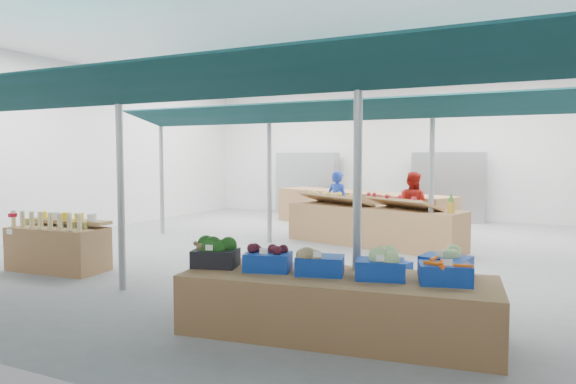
# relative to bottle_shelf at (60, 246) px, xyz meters

# --- Properties ---
(floor) EXTENTS (13.00, 13.00, 0.00)m
(floor) POSITION_rel_bottle_shelf_xyz_m (2.86, 3.50, -0.41)
(floor) COLOR slate
(floor) RESTS_ON ground
(hall) EXTENTS (13.00, 13.00, 13.00)m
(hall) POSITION_rel_bottle_shelf_xyz_m (2.86, 4.93, 2.24)
(hall) COLOR silver
(hall) RESTS_ON ground
(pole_grid) EXTENTS (10.00, 4.60, 3.00)m
(pole_grid) POSITION_rel_bottle_shelf_xyz_m (3.61, 1.75, 1.41)
(pole_grid) COLOR gray
(pole_grid) RESTS_ON floor
(awnings) EXTENTS (9.50, 7.08, 0.30)m
(awnings) POSITION_rel_bottle_shelf_xyz_m (3.61, 1.75, 2.37)
(awnings) COLOR #0B302D
(awnings) RESTS_ON pole_grid
(back_shelving_left) EXTENTS (2.00, 0.50, 2.00)m
(back_shelving_left) POSITION_rel_bottle_shelf_xyz_m (0.36, 9.50, 0.59)
(back_shelving_left) COLOR #B23F33
(back_shelving_left) RESTS_ON floor
(back_shelving_right) EXTENTS (2.00, 0.50, 2.00)m
(back_shelving_right) POSITION_rel_bottle_shelf_xyz_m (4.86, 9.50, 0.59)
(back_shelving_right) COLOR #B23F33
(back_shelving_right) RESTS_ON floor
(bottle_shelf) EXTENTS (1.69, 1.14, 1.01)m
(bottle_shelf) POSITION_rel_bottle_shelf_xyz_m (0.00, 0.00, 0.00)
(bottle_shelf) COLOR olive
(bottle_shelf) RESTS_ON floor
(veg_counter) EXTENTS (3.42, 1.53, 0.64)m
(veg_counter) POSITION_rel_bottle_shelf_xyz_m (5.27, -0.93, -0.08)
(veg_counter) COLOR olive
(veg_counter) RESTS_ON floor
(fruit_counter) EXTENTS (4.00, 1.88, 0.83)m
(fruit_counter) POSITION_rel_bottle_shelf_xyz_m (4.04, 4.57, 0.01)
(fruit_counter) COLOR olive
(fruit_counter) RESTS_ON floor
(far_counter) EXTENTS (5.36, 3.06, 0.96)m
(far_counter) POSITION_rel_bottle_shelf_xyz_m (2.93, 7.07, 0.08)
(far_counter) COLOR olive
(far_counter) RESTS_ON floor
(crate_stack) EXTENTS (0.58, 0.50, 0.59)m
(crate_stack) POSITION_rel_bottle_shelf_xyz_m (5.52, 0.31, -0.11)
(crate_stack) COLOR #0E349A
(crate_stack) RESTS_ON floor
(vendor_left) EXTENTS (0.64, 0.50, 1.56)m
(vendor_left) POSITION_rel_bottle_shelf_xyz_m (2.84, 5.67, 0.37)
(vendor_left) COLOR #1A37AC
(vendor_left) RESTS_ON floor
(vendor_right) EXTENTS (0.88, 0.76, 1.56)m
(vendor_right) POSITION_rel_bottle_shelf_xyz_m (4.64, 5.67, 0.37)
(vendor_right) COLOR #AA1A14
(vendor_right) RESTS_ON floor
(crate_broccoli) EXTENTS (0.57, 0.47, 0.35)m
(crate_broccoli) POSITION_rel_bottle_shelf_xyz_m (3.87, -1.12, 0.40)
(crate_broccoli) COLOR black
(crate_broccoli) RESTS_ON veg_counter
(crate_beets) EXTENTS (0.57, 0.47, 0.29)m
(crate_beets) POSITION_rel_bottle_shelf_xyz_m (4.50, -1.03, 0.37)
(crate_beets) COLOR #0E349A
(crate_beets) RESTS_ON veg_counter
(crate_celeriac) EXTENTS (0.57, 0.47, 0.31)m
(crate_celeriac) POSITION_rel_bottle_shelf_xyz_m (5.09, -0.95, 0.38)
(crate_celeriac) COLOR #0E349A
(crate_celeriac) RESTS_ON veg_counter
(crate_cabbage) EXTENTS (0.57, 0.47, 0.35)m
(crate_cabbage) POSITION_rel_bottle_shelf_xyz_m (5.73, -0.87, 0.40)
(crate_cabbage) COLOR #0E349A
(crate_cabbage) RESTS_ON veg_counter
(crate_carrots) EXTENTS (0.57, 0.47, 0.29)m
(crate_carrots) POSITION_rel_bottle_shelf_xyz_m (6.37, -0.78, 0.35)
(crate_carrots) COLOR #0E349A
(crate_carrots) RESTS_ON veg_counter
(sparrow) EXTENTS (0.12, 0.09, 0.11)m
(sparrow) POSITION_rel_bottle_shelf_xyz_m (3.73, -1.25, 0.48)
(sparrow) COLOR brown
(sparrow) RESTS_ON crate_broccoli
(pole_ribbon) EXTENTS (0.12, 0.12, 0.28)m
(pole_ribbon) POSITION_rel_bottle_shelf_xyz_m (0.68, -1.34, 0.67)
(pole_ribbon) COLOR red
(pole_ribbon) RESTS_ON pole_grid
(apple_heap_yellow) EXTENTS (2.00, 1.53, 0.27)m
(apple_heap_yellow) POSITION_rel_bottle_shelf_xyz_m (3.12, 4.72, 0.60)
(apple_heap_yellow) COLOR #997247
(apple_heap_yellow) RESTS_ON fruit_counter
(apple_heap_red) EXTENTS (1.65, 1.34, 0.27)m
(apple_heap_red) POSITION_rel_bottle_shelf_xyz_m (4.78, 4.29, 0.60)
(apple_heap_red) COLOR #997247
(apple_heap_red) RESTS_ON fruit_counter
(pineapple) EXTENTS (0.14, 0.14, 0.39)m
(pineapple) POSITION_rel_bottle_shelf_xyz_m (5.72, 4.04, 0.61)
(pineapple) COLOR #8C6019
(pineapple) RESTS_ON fruit_counter
(crate_extra) EXTENTS (0.55, 0.44, 0.32)m
(crate_extra) POSITION_rel_bottle_shelf_xyz_m (6.31, -0.37, 0.38)
(crate_extra) COLOR #0E349A
(crate_extra) RESTS_ON veg_counter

